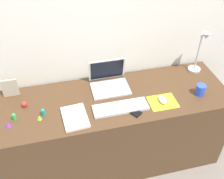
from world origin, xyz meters
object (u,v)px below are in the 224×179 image
Objects in this scene: laptop at (109,80)px; mouse at (163,100)px; toy_figurine_lime at (39,117)px; toy_figurine_red at (24,104)px; toy_figurine_purple at (8,125)px; desk_lamp at (200,53)px; cell_phone at (133,111)px; notebook_pad at (75,117)px; toy_figurine_green at (14,116)px; keyboard at (121,108)px; toy_figurine_teal at (43,112)px; coffee_mug at (200,90)px; picture_frame at (10,88)px.

laptop is 3.12× the size of mouse.
toy_figurine_red is at bearing 122.84° from toy_figurine_lime.
toy_figurine_purple is (-0.78, -0.28, -0.04)m from laptop.
mouse is at bearing -145.03° from desk_lamp.
mouse and toy_figurine_purple have the same top height.
toy_figurine_lime is at bearing -168.80° from desk_lamp.
cell_phone is 0.81m from toy_figurine_red.
notebook_pad is at bearing -178.61° from mouse.
notebook_pad is 4.42× the size of toy_figurine_green.
notebook_pad is 0.43m from toy_figurine_green.
laptop is 0.36m from cell_phone.
laptop reaches higher than toy_figurine_green.
keyboard is at bearing -2.98° from toy_figurine_lime.
mouse is 0.55m from desk_lamp.
toy_figurine_purple is 0.25m from toy_figurine_teal.
toy_figurine_red is (-0.67, -0.09, -0.03)m from laptop.
notebook_pad is at bearing -11.37° from toy_figurine_lime.
coffee_mug is 1.44m from toy_figurine_purple.
desk_lamp reaches higher than keyboard.
toy_figurine_green is at bearing 174.51° from keyboard.
notebook_pad is at bearing 141.01° from cell_phone.
toy_figurine_green reaches higher than cell_phone.
toy_figurine_lime is (0.21, 0.02, -0.00)m from toy_figurine_purple.
toy_figurine_red is at bearing 172.33° from coffee_mug.
toy_figurine_purple is (-1.13, 0.01, -0.00)m from mouse.
keyboard is 0.80m from toy_figurine_purple.
toy_figurine_teal is (0.24, 0.06, 0.01)m from toy_figurine_purple.
toy_figurine_teal is at bearing 175.54° from mouse.
mouse is at bearing -4.46° from toy_figurine_teal.
mouse is 2.17× the size of toy_figurine_red.
toy_figurine_green is 0.20m from toy_figurine_teal.
toy_figurine_purple is at bearing -123.10° from toy_figurine_green.
picture_frame is 0.19m from toy_figurine_red.
desk_lamp is (0.76, 0.30, 0.18)m from keyboard.
coffee_mug reaches higher than toy_figurine_lime.
toy_figurine_green is 0.14m from toy_figurine_red.
coffee_mug is at bearing -2.46° from toy_figurine_green.
toy_figurine_teal is at bearing -1.78° from toy_figurine_green.
keyboard is at bearing 112.22° from cell_phone.
toy_figurine_lime is at bearing -128.97° from toy_figurine_teal.
coffee_mug reaches higher than mouse.
cell_phone is at bearing -24.61° from picture_frame.
toy_figurine_lime is (0.10, -0.16, -0.00)m from toy_figurine_red.
notebook_pad is 0.41m from toy_figurine_red.
toy_figurine_teal is at bearing -170.07° from desk_lamp.
keyboard is 0.09m from cell_phone.
laptop is 0.58m from toy_figurine_teal.
toy_figurine_lime is at bearing 177.93° from mouse.
picture_frame is 2.54× the size of toy_figurine_teal.
cell_phone is at bearing -173.54° from coffee_mug.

